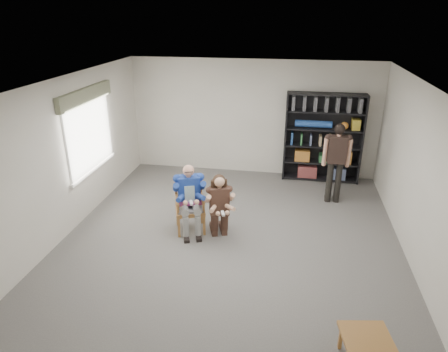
% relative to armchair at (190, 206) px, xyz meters
% --- Properties ---
extents(room_shell, '(6.00, 7.00, 2.80)m').
position_rel_armchair_xyz_m(room_shell, '(0.80, -0.37, 0.90)').
color(room_shell, white).
rests_on(room_shell, ground).
extents(floor, '(6.00, 7.00, 0.01)m').
position_rel_armchair_xyz_m(floor, '(0.80, -0.37, -0.50)').
color(floor, '#5F5C59').
rests_on(floor, ground).
extents(window_left, '(0.16, 2.00, 1.75)m').
position_rel_armchair_xyz_m(window_left, '(-2.15, 0.63, 1.13)').
color(window_left, silver).
rests_on(window_left, room_shell).
extents(armchair, '(0.74, 0.72, 1.00)m').
position_rel_armchair_xyz_m(armchair, '(0.00, 0.00, 0.00)').
color(armchair, '#AD7838').
rests_on(armchair, floor).
extents(seated_man, '(0.79, 0.93, 1.31)m').
position_rel_armchair_xyz_m(seated_man, '(0.00, -0.00, 0.15)').
color(seated_man, navy).
rests_on(seated_man, floor).
extents(kneeling_woman, '(0.74, 0.93, 1.20)m').
position_rel_armchair_xyz_m(kneeling_woman, '(0.58, -0.12, 0.10)').
color(kneeling_woman, '#38221C').
rests_on(kneeling_woman, floor).
extents(bookshelf, '(1.80, 0.38, 2.10)m').
position_rel_armchair_xyz_m(bookshelf, '(2.50, 2.91, 0.55)').
color(bookshelf, black).
rests_on(bookshelf, floor).
extents(standing_man, '(0.54, 0.31, 1.73)m').
position_rel_armchair_xyz_m(standing_man, '(2.71, 1.70, 0.36)').
color(standing_man, black).
rests_on(standing_man, floor).
extents(side_table, '(0.64, 0.64, 0.39)m').
position_rel_armchair_xyz_m(side_table, '(2.77, -2.64, -0.31)').
color(side_table, '#AD7838').
rests_on(side_table, floor).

